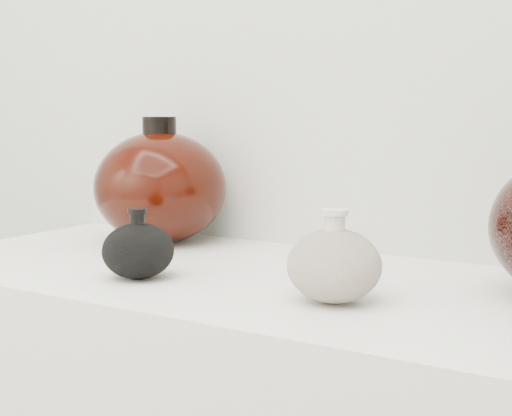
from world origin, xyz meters
The scene contains 3 objects.
black_gourd_vase centered at (-0.15, 0.84, 0.94)m, with size 0.12×0.12×0.10m.
cream_gourd_vase centered at (0.15, 0.87, 0.95)m, with size 0.14×0.14×0.12m.
left_round_pot centered at (-0.31, 1.09, 1.01)m, with size 0.32×0.32×0.24m.
Camera 1 is at (0.53, 0.05, 1.14)m, focal length 50.00 mm.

